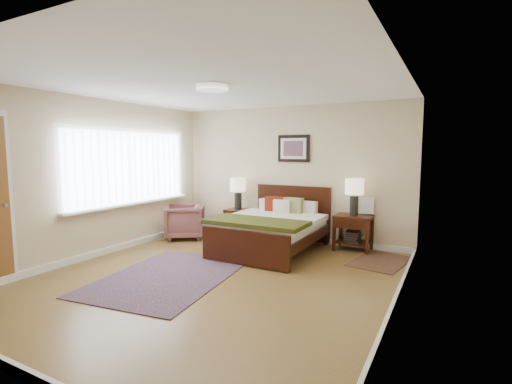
% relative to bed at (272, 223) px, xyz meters
% --- Properties ---
extents(floor, '(5.00, 5.00, 0.00)m').
position_rel_bed_xyz_m(floor, '(-0.08, -1.58, -0.47)').
color(floor, brown).
rests_on(floor, ground).
extents(back_wall, '(4.50, 0.04, 2.50)m').
position_rel_bed_xyz_m(back_wall, '(-0.08, 0.92, 0.78)').
color(back_wall, '#C3B28D').
rests_on(back_wall, ground).
extents(front_wall, '(4.50, 0.04, 2.50)m').
position_rel_bed_xyz_m(front_wall, '(-0.08, -4.08, 0.78)').
color(front_wall, '#C3B28D').
rests_on(front_wall, ground).
extents(left_wall, '(0.04, 5.00, 2.50)m').
position_rel_bed_xyz_m(left_wall, '(-2.33, -1.58, 0.78)').
color(left_wall, '#C3B28D').
rests_on(left_wall, ground).
extents(right_wall, '(0.04, 5.00, 2.50)m').
position_rel_bed_xyz_m(right_wall, '(2.17, -1.58, 0.78)').
color(right_wall, '#C3B28D').
rests_on(right_wall, ground).
extents(ceiling, '(4.50, 5.00, 0.02)m').
position_rel_bed_xyz_m(ceiling, '(-0.08, -1.58, 2.03)').
color(ceiling, white).
rests_on(ceiling, back_wall).
extents(window, '(0.11, 2.72, 1.32)m').
position_rel_bed_xyz_m(window, '(-2.28, -0.88, 0.91)').
color(window, silver).
rests_on(window, left_wall).
extents(ceil_fixture, '(0.44, 0.44, 0.08)m').
position_rel_bed_xyz_m(ceil_fixture, '(-0.08, -1.58, 2.00)').
color(ceil_fixture, white).
rests_on(ceil_fixture, ceiling).
extents(bed, '(1.57, 1.88, 1.01)m').
position_rel_bed_xyz_m(bed, '(0.00, 0.00, 0.00)').
color(bed, black).
rests_on(bed, ground).
extents(wall_art, '(0.62, 0.05, 0.50)m').
position_rel_bed_xyz_m(wall_art, '(0.00, 0.89, 1.25)').
color(wall_art, black).
rests_on(wall_art, back_wall).
extents(nightstand_left, '(0.45, 0.40, 0.53)m').
position_rel_bed_xyz_m(nightstand_left, '(-1.08, 0.68, -0.05)').
color(nightstand_left, black).
rests_on(nightstand_left, ground).
extents(nightstand_right, '(0.60, 0.45, 0.60)m').
position_rel_bed_xyz_m(nightstand_right, '(1.19, 0.68, -0.10)').
color(nightstand_right, black).
rests_on(nightstand_right, ground).
extents(lamp_left, '(0.31, 0.31, 0.61)m').
position_rel_bed_xyz_m(lamp_left, '(-1.08, 0.69, 0.48)').
color(lamp_left, black).
rests_on(lamp_left, nightstand_left).
extents(lamp_right, '(0.31, 0.31, 0.61)m').
position_rel_bed_xyz_m(lamp_right, '(1.19, 0.69, 0.55)').
color(lamp_right, black).
rests_on(lamp_right, nightstand_right).
extents(armchair, '(0.97, 0.96, 0.64)m').
position_rel_bed_xyz_m(armchair, '(-1.88, 0.04, -0.15)').
color(armchair, brown).
rests_on(armchair, ground).
extents(rug_persian, '(1.79, 2.33, 0.01)m').
position_rel_bed_xyz_m(rug_persian, '(-0.66, -1.84, -0.46)').
color(rug_persian, '#0C0D40').
rests_on(rug_persian, ground).
extents(rug_navy, '(0.87, 1.17, 0.01)m').
position_rel_bed_xyz_m(rug_navy, '(1.72, 0.22, -0.46)').
color(rug_navy, black).
rests_on(rug_navy, ground).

